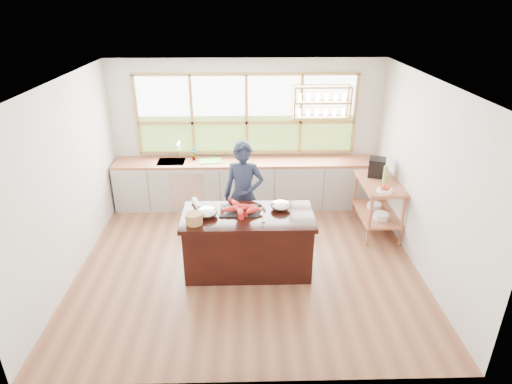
{
  "coord_description": "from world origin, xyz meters",
  "views": [
    {
      "loc": [
        -0.02,
        -5.49,
        3.7
      ],
      "look_at": [
        0.12,
        0.15,
        1.09
      ],
      "focal_mm": 30.0,
      "sensor_mm": 36.0,
      "label": 1
    }
  ],
  "objects_px": {
    "island": "(248,242)",
    "wicker_basket": "(194,219)",
    "espresso_machine": "(377,167)",
    "cook": "(244,195)"
  },
  "relations": [
    {
      "from": "island",
      "to": "wicker_basket",
      "type": "relative_size",
      "value": 7.96
    },
    {
      "from": "espresso_machine",
      "to": "wicker_basket",
      "type": "distance_m",
      "value": 3.33
    },
    {
      "from": "cook",
      "to": "wicker_basket",
      "type": "bearing_deg",
      "value": -115.69
    },
    {
      "from": "island",
      "to": "wicker_basket",
      "type": "xyz_separation_m",
      "value": [
        -0.72,
        -0.23,
        0.52
      ]
    },
    {
      "from": "island",
      "to": "wicker_basket",
      "type": "distance_m",
      "value": 0.92
    },
    {
      "from": "island",
      "to": "wicker_basket",
      "type": "height_order",
      "value": "wicker_basket"
    },
    {
      "from": "espresso_machine",
      "to": "cook",
      "type": "bearing_deg",
      "value": -145.37
    },
    {
      "from": "wicker_basket",
      "to": "cook",
      "type": "bearing_deg",
      "value": 55.06
    },
    {
      "from": "cook",
      "to": "wicker_basket",
      "type": "xyz_separation_m",
      "value": [
        -0.66,
        -0.95,
        0.11
      ]
    },
    {
      "from": "island",
      "to": "cook",
      "type": "distance_m",
      "value": 0.83
    }
  ]
}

